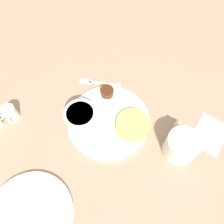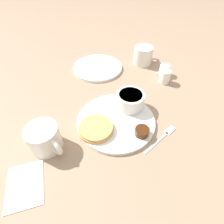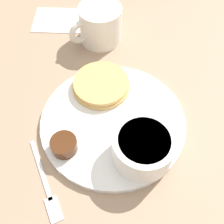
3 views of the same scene
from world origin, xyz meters
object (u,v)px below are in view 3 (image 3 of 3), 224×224
object	(u,v)px
coffee_mug	(99,25)
fork	(47,188)
plate	(113,122)
bowl	(143,147)

from	to	relation	value
coffee_mug	fork	world-z (taller)	coffee_mug
plate	bowl	xyz separation A→B (m)	(0.06, -0.06, 0.04)
bowl	fork	distance (m)	0.17
bowl	fork	world-z (taller)	bowl
plate	coffee_mug	xyz separation A→B (m)	(-0.07, 0.22, 0.04)
bowl	coffee_mug	xyz separation A→B (m)	(-0.13, 0.28, -0.00)
plate	bowl	size ratio (longest dim) A/B	2.64
coffee_mug	fork	bearing A→B (deg)	-92.71
plate	coffee_mug	size ratio (longest dim) A/B	2.46
plate	fork	distance (m)	0.17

